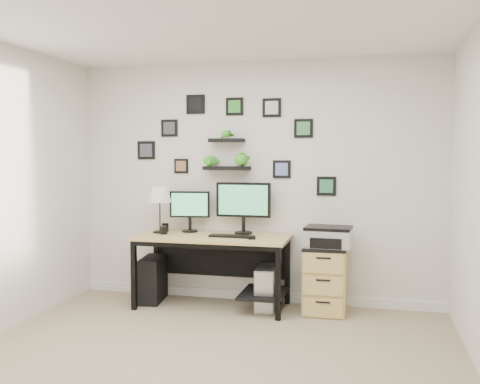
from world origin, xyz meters
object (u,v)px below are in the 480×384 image
(table_lamp, at_px, (160,195))
(pc_tower_black, at_px, (153,279))
(printer, at_px, (328,237))
(desk, at_px, (216,247))
(monitor_right, at_px, (243,203))
(pc_tower_grey, at_px, (266,288))
(monitor_left, at_px, (190,208))
(file_cabinet, at_px, (325,279))
(mug, at_px, (164,230))

(table_lamp, relative_size, pc_tower_black, 1.05)
(table_lamp, relative_size, printer, 1.07)
(desk, bearing_deg, pc_tower_black, 177.96)
(monitor_right, xyz_separation_m, pc_tower_black, (-0.98, -0.17, -0.84))
(monitor_right, bearing_deg, pc_tower_grey, -32.63)
(pc_tower_grey, bearing_deg, printer, 2.16)
(monitor_left, bearing_deg, desk, -26.70)
(file_cabinet, bearing_deg, pc_tower_black, -179.02)
(monitor_left, distance_m, monitor_right, 0.60)
(desk, relative_size, file_cabinet, 2.39)
(pc_tower_grey, bearing_deg, monitor_right, 147.37)
(monitor_left, height_order, table_lamp, table_lamp)
(desk, height_order, mug, mug)
(monitor_left, distance_m, table_lamp, 0.35)
(pc_tower_grey, xyz_separation_m, printer, (0.63, 0.02, 0.55))
(monitor_right, bearing_deg, desk, -141.80)
(pc_tower_grey, relative_size, file_cabinet, 0.69)
(desk, distance_m, file_cabinet, 1.17)
(monitor_right, height_order, pc_tower_grey, monitor_right)
(pc_tower_black, bearing_deg, monitor_right, 2.10)
(monitor_right, distance_m, printer, 0.98)
(table_lamp, bearing_deg, file_cabinet, 0.15)
(printer, bearing_deg, pc_tower_black, -179.74)
(table_lamp, distance_m, printer, 1.85)
(desk, bearing_deg, printer, 1.72)
(desk, distance_m, table_lamp, 0.84)
(monitor_right, distance_m, file_cabinet, 1.16)
(printer, bearing_deg, monitor_right, 170.24)
(pc_tower_black, bearing_deg, table_lamp, 11.36)
(desk, bearing_deg, monitor_left, 153.30)
(desk, distance_m, pc_tower_black, 0.83)
(monitor_right, relative_size, mug, 6.97)
(monitor_left, height_order, monitor_right, monitor_right)
(desk, distance_m, monitor_right, 0.55)
(pc_tower_grey, distance_m, file_cabinet, 0.62)
(desk, height_order, monitor_left, monitor_left)
(mug, bearing_deg, pc_tower_grey, 2.90)
(monitor_left, distance_m, pc_tower_grey, 1.20)
(monitor_left, relative_size, printer, 0.94)
(pc_tower_grey, bearing_deg, desk, -178.80)
(mug, distance_m, printer, 1.73)
(monitor_left, relative_size, table_lamp, 0.88)
(mug, xyz_separation_m, pc_tower_grey, (1.10, 0.06, -0.57))
(table_lamp, bearing_deg, mug, -49.42)
(desk, bearing_deg, pc_tower_grey, 1.20)
(mug, xyz_separation_m, pc_tower_black, (-0.16, 0.07, -0.55))
(monitor_left, relative_size, monitor_right, 0.76)
(monitor_right, xyz_separation_m, file_cabinet, (0.89, -0.13, -0.74))
(table_lamp, distance_m, pc_tower_grey, 1.51)
(printer, bearing_deg, desk, -178.28)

